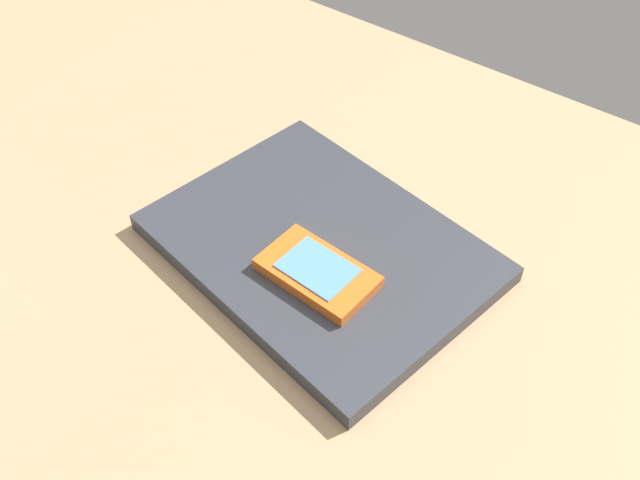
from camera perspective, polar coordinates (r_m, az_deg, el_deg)
desk_surface at (r=75.61cm, az=-5.79°, el=0.69°), size 120.00×80.00×3.00cm
laptop_closed at (r=70.26cm, az=0.00°, el=-0.60°), size 34.27×27.60×1.87cm
cell_phone_on_laptop at (r=66.05cm, az=-0.20°, el=-2.55°), size 10.86×6.63×1.30cm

